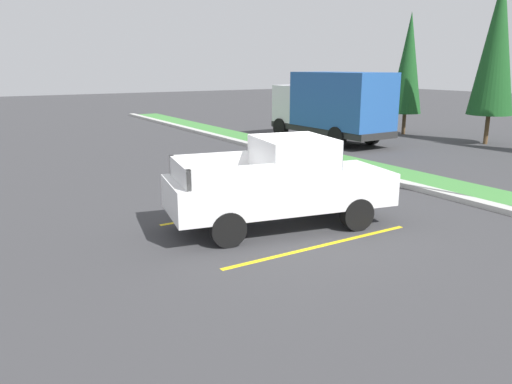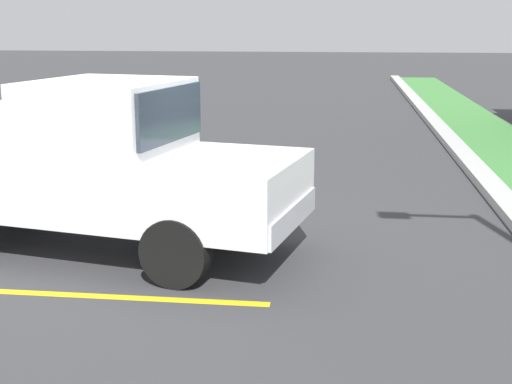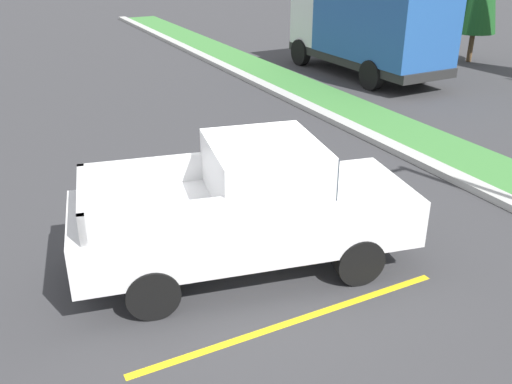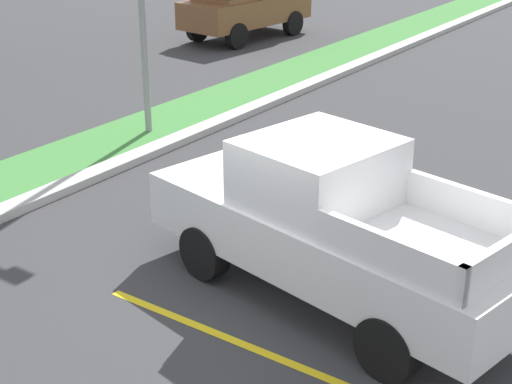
# 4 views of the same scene
# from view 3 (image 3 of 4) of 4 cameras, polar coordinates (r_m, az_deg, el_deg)

# --- Properties ---
(ground_plane) EXTENTS (120.00, 120.00, 0.00)m
(ground_plane) POSITION_cam_3_polar(r_m,az_deg,el_deg) (9.55, 1.55, -6.13)
(ground_plane) COLOR #38383A
(parking_line_near) EXTENTS (0.12, 4.80, 0.01)m
(parking_line_near) POSITION_cam_3_polar(r_m,az_deg,el_deg) (10.39, -4.84, -3.45)
(parking_line_near) COLOR yellow
(parking_line_near) RESTS_ON ground
(parking_line_far) EXTENTS (0.12, 4.80, 0.01)m
(parking_line_far) POSITION_cam_3_polar(r_m,az_deg,el_deg) (8.05, 3.96, -12.84)
(parking_line_far) COLOR yellow
(parking_line_far) RESTS_ON ground
(curb_strip) EXTENTS (56.00, 0.40, 0.15)m
(curb_strip) POSITION_cam_3_polar(r_m,az_deg,el_deg) (12.46, 22.18, 0.07)
(curb_strip) COLOR #B2B2AD
(curb_strip) RESTS_ON ground
(pickup_truck_main) EXTENTS (2.90, 5.49, 2.10)m
(pickup_truck_main) POSITION_cam_3_polar(r_m,az_deg,el_deg) (8.66, -0.78, -1.73)
(pickup_truck_main) COLOR black
(pickup_truck_main) RESTS_ON ground
(cargo_truck_distant) EXTENTS (6.85, 2.61, 3.40)m
(cargo_truck_distant) POSITION_cam_3_polar(r_m,az_deg,el_deg) (21.38, 11.37, 16.23)
(cargo_truck_distant) COLOR black
(cargo_truck_distant) RESTS_ON ground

